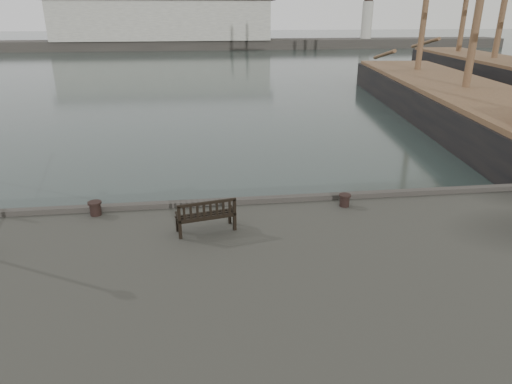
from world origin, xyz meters
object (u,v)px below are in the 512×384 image
Objects in this scene: bench at (206,221)px; tall_ship_far at (490,77)px; bollard_right at (345,200)px; tall_ship_main at (461,112)px; bollard_left at (95,208)px.

bench is 0.06× the size of tall_ship_far.
tall_ship_main is (15.02, 18.03, -1.03)m from bollard_right.
bench is at bearing -126.94° from tall_ship_far.
tall_ship_far is (13.42, 17.05, 0.15)m from tall_ship_main.
bench reaches higher than bollard_right.
bollard_right is at bearing -123.54° from tall_ship_far.
bench is 49.33m from tall_ship_far.
bollard_right is 0.01× the size of tall_ship_main.
bench is 4.35× the size of bollard_right.
tall_ship_main reaches higher than bench.
tall_ship_far is at bearing 43.26° from bollard_left.
bollard_left is 8.47m from bollard_right.
tall_ship_main is 21.70m from tall_ship_far.
tall_ship_main is at bearing 50.21° from bollard_right.
tall_ship_far is at bearing 59.35° from tall_ship_main.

